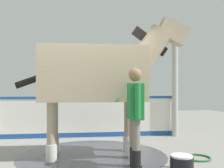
{
  "coord_description": "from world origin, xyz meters",
  "views": [
    {
      "loc": [
        5.15,
        -0.61,
        1.34
      ],
      "look_at": [
        0.47,
        0.53,
        1.36
      ],
      "focal_mm": 44.17,
      "sensor_mm": 36.0,
      "label": 1
    }
  ],
  "objects_px": {
    "wash_bucket": "(182,165)",
    "handler": "(135,111)",
    "bottle_spray": "(174,161)",
    "horse": "(99,75)",
    "hose_coil": "(197,158)"
  },
  "relations": [
    {
      "from": "hose_coil",
      "to": "wash_bucket",
      "type": "bearing_deg",
      "value": -42.93
    },
    {
      "from": "horse",
      "to": "hose_coil",
      "type": "relative_size",
      "value": 6.68
    },
    {
      "from": "horse",
      "to": "handler",
      "type": "distance_m",
      "value": 1.2
    },
    {
      "from": "wash_bucket",
      "to": "handler",
      "type": "bearing_deg",
      "value": -129.58
    },
    {
      "from": "bottle_spray",
      "to": "hose_coil",
      "type": "xyz_separation_m",
      "value": [
        -0.39,
        0.64,
        -0.09
      ]
    },
    {
      "from": "handler",
      "to": "bottle_spray",
      "type": "xyz_separation_m",
      "value": [
        0.09,
        0.64,
        -0.81
      ]
    },
    {
      "from": "bottle_spray",
      "to": "handler",
      "type": "bearing_deg",
      "value": -97.99
    },
    {
      "from": "hose_coil",
      "to": "horse",
      "type": "bearing_deg",
      "value": -111.13
    },
    {
      "from": "horse",
      "to": "bottle_spray",
      "type": "relative_size",
      "value": 14.07
    },
    {
      "from": "handler",
      "to": "hose_coil",
      "type": "height_order",
      "value": "handler"
    },
    {
      "from": "handler",
      "to": "bottle_spray",
      "type": "height_order",
      "value": "handler"
    },
    {
      "from": "handler",
      "to": "wash_bucket",
      "type": "bearing_deg",
      "value": 151.25
    },
    {
      "from": "bottle_spray",
      "to": "wash_bucket",
      "type": "bearing_deg",
      "value": -10.44
    },
    {
      "from": "horse",
      "to": "bottle_spray",
      "type": "bearing_deg",
      "value": -38.22
    },
    {
      "from": "wash_bucket",
      "to": "bottle_spray",
      "type": "bearing_deg",
      "value": 169.56
    }
  ]
}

